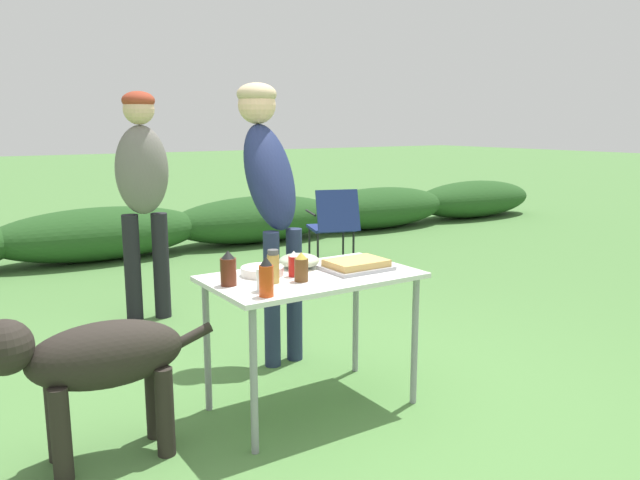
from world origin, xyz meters
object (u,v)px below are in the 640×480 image
object	(u,v)px
mixing_bowl	(299,261)
ketchup_bottle	(294,264)
plate_stack	(262,271)
standing_person_in_dark_puffer	(269,181)
spice_jar	(273,267)
beer_bottle	(301,268)
folding_table	(312,289)
bbq_sauce_bottle	(228,269)
food_tray	(356,265)
standing_person_with_beanie	(142,181)
camp_chair_green_behind_table	(334,222)
paper_cup_stack	(265,280)
hot_sauce_bottle	(266,278)
dog	(91,361)

from	to	relation	value
mixing_bowl	ketchup_bottle	distance (m)	0.20
plate_stack	standing_person_in_dark_puffer	xyz separation A→B (m)	(0.40, 0.65, 0.40)
spice_jar	beer_bottle	xyz separation A→B (m)	(0.13, -0.05, -0.01)
folding_table	bbq_sauce_bottle	distance (m)	0.49
food_tray	mixing_bowl	size ratio (longest dim) A/B	1.56
standing_person_with_beanie	camp_chair_green_behind_table	distance (m)	2.53
food_tray	plate_stack	distance (m)	0.51
bbq_sauce_bottle	beer_bottle	bearing A→B (deg)	-20.31
ketchup_bottle	standing_person_with_beanie	distance (m)	2.03
paper_cup_stack	standing_person_with_beanie	bearing A→B (deg)	86.88
food_tray	standing_person_with_beanie	world-z (taller)	standing_person_with_beanie
folding_table	paper_cup_stack	size ratio (longest dim) A/B	10.03
hot_sauce_bottle	dog	xyz separation A→B (m)	(-0.72, 0.30, -0.35)
paper_cup_stack	spice_jar	size ratio (longest dim) A/B	0.65
bbq_sauce_bottle	standing_person_in_dark_puffer	bearing A→B (deg)	49.27
beer_bottle	standing_person_in_dark_puffer	bearing A→B (deg)	71.16
folding_table	paper_cup_stack	bearing A→B (deg)	-157.44
standing_person_with_beanie	ketchup_bottle	bearing A→B (deg)	-74.49
paper_cup_stack	spice_jar	distance (m)	0.15
hot_sauce_bottle	bbq_sauce_bottle	bearing A→B (deg)	102.59
dog	hot_sauce_bottle	bearing A→B (deg)	-108.39
beer_bottle	ketchup_bottle	bearing A→B (deg)	78.19
folding_table	standing_person_in_dark_puffer	xyz separation A→B (m)	(0.17, 0.78, 0.50)
dog	folding_table	bearing A→B (deg)	-88.93
food_tray	camp_chair_green_behind_table	size ratio (longest dim) A/B	0.42
food_tray	ketchup_bottle	world-z (taller)	ketchup_bottle
hot_sauce_bottle	dog	size ratio (longest dim) A/B	0.17
ketchup_bottle	beer_bottle	size ratio (longest dim) A/B	0.90
paper_cup_stack	beer_bottle	distance (m)	0.25
spice_jar	camp_chair_green_behind_table	size ratio (longest dim) A/B	0.20
dog	camp_chair_green_behind_table	xyz separation A→B (m)	(3.20, 2.77, -0.01)
plate_stack	standing_person_with_beanie	world-z (taller)	standing_person_with_beanie
beer_bottle	spice_jar	bearing A→B (deg)	159.57
dog	paper_cup_stack	bearing A→B (deg)	-101.27
bbq_sauce_bottle	spice_jar	bearing A→B (deg)	-20.23
standing_person_with_beanie	plate_stack	bearing A→B (deg)	-78.12
plate_stack	mixing_bowl	size ratio (longest dim) A/B	0.99
standing_person_in_dark_puffer	spice_jar	bearing A→B (deg)	-123.71
standing_person_in_dark_puffer	camp_chair_green_behind_table	world-z (taller)	standing_person_in_dark_puffer
bbq_sauce_bottle	food_tray	bearing A→B (deg)	-6.02
standing_person_with_beanie	camp_chair_green_behind_table	xyz separation A→B (m)	(2.32, 0.80, -0.62)
mixing_bowl	paper_cup_stack	xyz separation A→B (m)	(-0.39, -0.33, 0.02)
plate_stack	hot_sauce_bottle	size ratio (longest dim) A/B	1.20
mixing_bowl	camp_chair_green_behind_table	world-z (taller)	camp_chair_green_behind_table
plate_stack	ketchup_bottle	size ratio (longest dim) A/B	1.66
standing_person_in_dark_puffer	beer_bottle	bearing A→B (deg)	-114.85
food_tray	bbq_sauce_bottle	world-z (taller)	bbq_sauce_bottle
bbq_sauce_bottle	folding_table	bearing A→B (deg)	-4.45
paper_cup_stack	standing_person_in_dark_puffer	size ratio (longest dim) A/B	0.06
beer_bottle	camp_chair_green_behind_table	bearing A→B (deg)	52.98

